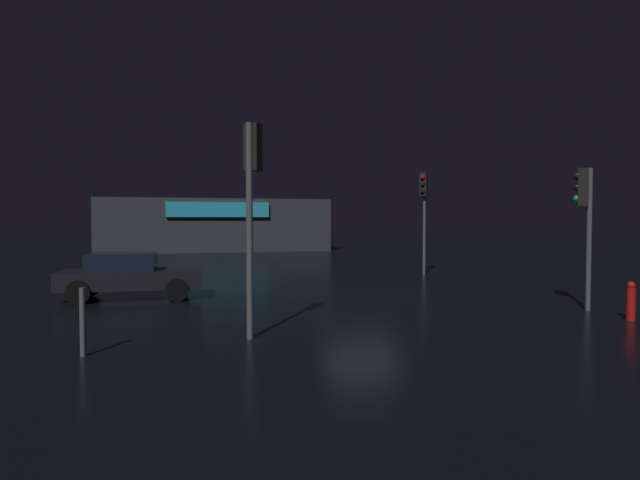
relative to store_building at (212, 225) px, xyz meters
name	(u,v)px	position (x,y,z in m)	size (l,w,h in m)	color
ground_plane	(362,294)	(2.12, -29.28, -2.05)	(120.00, 120.00, 0.00)	black
store_building	(212,225)	(0.00, 0.00, 0.00)	(17.62, 9.83, 4.09)	#33383D
traffic_signal_main	(424,201)	(7.04, -24.06, 1.29)	(0.42, 0.42, 4.57)	#595B60
traffic_signal_opposite	(252,184)	(-2.50, -34.92, 1.18)	(0.41, 0.43, 4.49)	#595B60
traffic_signal_cross_left	(585,208)	(6.81, -33.98, 0.76)	(0.42, 0.42, 3.89)	#595B60
car_near	(129,275)	(-5.26, -28.15, -1.28)	(4.39, 2.24, 1.46)	black
fire_hydrant	(631,301)	(6.79, -35.59, -1.57)	(0.22, 0.22, 0.97)	red
bollard_kerb_a	(83,322)	(-5.72, -35.62, -1.42)	(0.10, 0.10, 1.26)	#595B60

